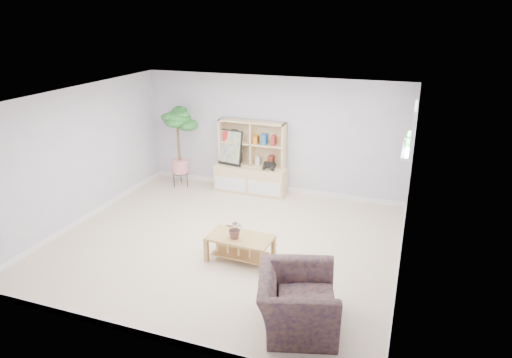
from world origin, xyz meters
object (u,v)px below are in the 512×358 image
(floor_tree, at_px, (179,148))
(storage_unit, at_px, (251,158))
(armchair, at_px, (297,298))
(coffee_table, at_px, (240,248))

(floor_tree, bearing_deg, storage_unit, 7.37)
(storage_unit, relative_size, armchair, 1.42)
(coffee_table, bearing_deg, armchair, -41.92)
(storage_unit, height_order, coffee_table, storage_unit)
(coffee_table, height_order, armchair, armchair)
(coffee_table, height_order, floor_tree, floor_tree)
(floor_tree, bearing_deg, armchair, -45.99)
(coffee_table, distance_m, armchair, 1.72)
(coffee_table, bearing_deg, storage_unit, 110.08)
(storage_unit, xyz_separation_m, coffee_table, (0.83, -2.71, -0.55))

